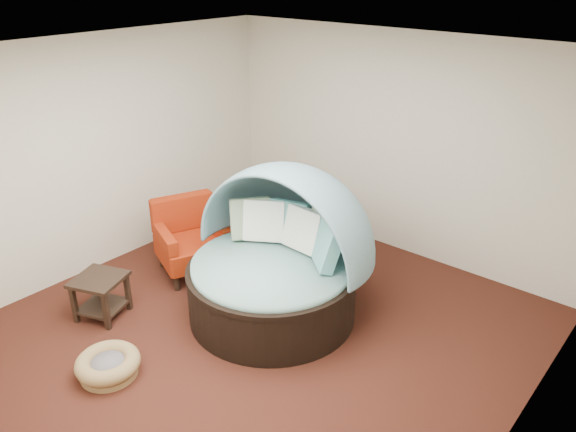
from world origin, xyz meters
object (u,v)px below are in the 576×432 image
Objects in this scene: canopy_daybed at (278,248)px; side_table at (100,291)px; pet_basket at (108,365)px; red_armchair at (190,239)px.

side_table is (-1.39, -1.30, -0.46)m from canopy_daybed.
pet_basket is at bearing -111.24° from canopy_daybed.
red_armchair is at bearing 175.52° from canopy_daybed.
pet_basket is 2.02m from red_armchair.
pet_basket is (-0.52, -1.81, -0.66)m from canopy_daybed.
pet_basket is 0.60× the size of red_armchair.
canopy_daybed is 3.20× the size of side_table.
canopy_daybed is 1.95m from side_table.
pet_basket is 1.03m from side_table.
pet_basket is at bearing -30.78° from side_table.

